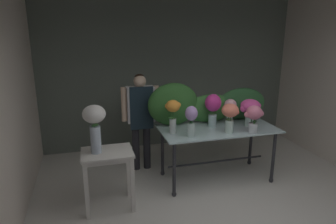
# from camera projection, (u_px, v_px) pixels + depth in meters

# --- Properties ---
(ground_plane) EXTENTS (7.34, 7.34, 0.00)m
(ground_plane) POSITION_uv_depth(u_px,v_px,m) (197.00, 178.00, 4.94)
(ground_plane) COLOR silver
(wall_back) EXTENTS (5.10, 0.12, 2.86)m
(wall_back) POSITION_uv_depth(u_px,v_px,m) (170.00, 74.00, 6.10)
(wall_back) COLOR slate
(wall_back) RESTS_ON ground
(wall_left) EXTENTS (0.12, 3.45, 2.86)m
(wall_left) POSITION_uv_depth(u_px,v_px,m) (11.00, 101.00, 3.91)
(wall_left) COLOR beige
(wall_left) RESTS_ON ground
(display_table_glass) EXTENTS (1.78, 0.87, 0.86)m
(display_table_glass) POSITION_uv_depth(u_px,v_px,m) (217.00, 136.00, 4.74)
(display_table_glass) COLOR silver
(display_table_glass) RESTS_ON ground
(side_table_white) EXTENTS (0.66, 0.50, 0.80)m
(side_table_white) POSITION_uv_depth(u_px,v_px,m) (108.00, 161.00, 3.99)
(side_table_white) COLOR silver
(side_table_white) RESTS_ON ground
(florist) EXTENTS (0.62, 0.24, 1.62)m
(florist) POSITION_uv_depth(u_px,v_px,m) (141.00, 112.00, 5.01)
(florist) COLOR #232328
(florist) RESTS_ON ground
(foliage_backdrop) EXTENTS (1.99, 0.31, 0.67)m
(foliage_backdrop) POSITION_uv_depth(u_px,v_px,m) (205.00, 105.00, 4.90)
(foliage_backdrop) COLOR #2D6028
(foliage_backdrop) RESTS_ON display_table_glass
(vase_coral_ranunculus) EXTENTS (0.26, 0.25, 0.44)m
(vase_coral_ranunculus) POSITION_uv_depth(u_px,v_px,m) (230.00, 114.00, 4.41)
(vase_coral_ranunculus) COLOR silver
(vase_coral_ranunculus) RESTS_ON display_table_glass
(vase_blush_dahlias) EXTENTS (0.20, 0.20, 0.41)m
(vase_blush_dahlias) POSITION_uv_depth(u_px,v_px,m) (230.00, 109.00, 4.80)
(vase_blush_dahlias) COLOR silver
(vase_blush_dahlias) RESTS_ON display_table_glass
(vase_magenta_carnations) EXTENTS (0.25, 0.25, 0.51)m
(vase_magenta_carnations) POSITION_uv_depth(u_px,v_px,m) (213.00, 107.00, 4.68)
(vase_magenta_carnations) COLOR silver
(vase_magenta_carnations) RESTS_ON display_table_glass
(vase_rosy_peonies) EXTENTS (0.27, 0.23, 0.41)m
(vase_rosy_peonies) POSITION_uv_depth(u_px,v_px,m) (254.00, 116.00, 4.42)
(vase_rosy_peonies) COLOR silver
(vase_rosy_peonies) RESTS_ON display_table_glass
(vase_lilac_anemones) EXTENTS (0.17, 0.17, 0.44)m
(vase_lilac_anemones) POSITION_uv_depth(u_px,v_px,m) (191.00, 119.00, 4.26)
(vase_lilac_anemones) COLOR silver
(vase_lilac_anemones) RESTS_ON display_table_glass
(vase_sunset_stock) EXTENTS (0.22, 0.20, 0.49)m
(vase_sunset_stock) POSITION_uv_depth(u_px,v_px,m) (173.00, 112.00, 4.38)
(vase_sunset_stock) COLOR silver
(vase_sunset_stock) RESTS_ON display_table_glass
(vase_fuchsia_snapdragons) EXTENTS (0.33, 0.30, 0.42)m
(vase_fuchsia_snapdragons) POSITION_uv_depth(u_px,v_px,m) (250.00, 109.00, 4.71)
(vase_fuchsia_snapdragons) COLOR silver
(vase_fuchsia_snapdragons) RESTS_ON display_table_glass
(vase_white_roses_tall) EXTENTS (0.29, 0.29, 0.63)m
(vase_white_roses_tall) POSITION_uv_depth(u_px,v_px,m) (95.00, 123.00, 3.82)
(vase_white_roses_tall) COLOR silver
(vase_white_roses_tall) RESTS_ON side_table_white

